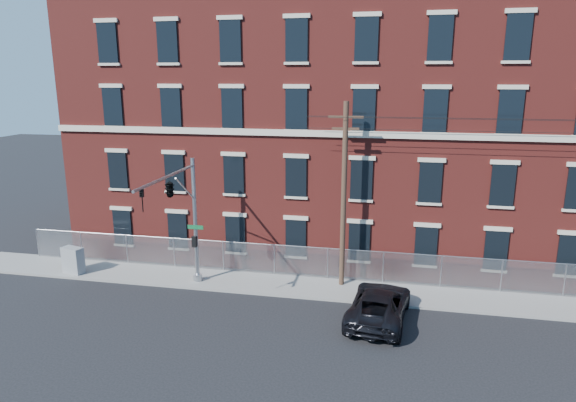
# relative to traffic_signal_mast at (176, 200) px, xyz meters

# --- Properties ---
(ground) EXTENTS (140.00, 140.00, 0.00)m
(ground) POSITION_rel_traffic_signal_mast_xyz_m (6.00, -2.18, -5.39)
(ground) COLOR black
(ground) RESTS_ON ground
(sidewalk) EXTENTS (65.00, 3.00, 0.12)m
(sidewalk) POSITION_rel_traffic_signal_mast_xyz_m (18.00, 2.82, -5.33)
(sidewalk) COLOR gray
(sidewalk) RESTS_ON ground
(mill_building) EXTENTS (55.30, 14.32, 16.30)m
(mill_building) POSITION_rel_traffic_signal_mast_xyz_m (18.00, 11.75, 2.76)
(mill_building) COLOR maroon
(mill_building) RESTS_ON ground
(chain_link_fence) EXTENTS (59.06, 0.06, 1.85)m
(chain_link_fence) POSITION_rel_traffic_signal_mast_xyz_m (18.00, 4.12, -4.33)
(chain_link_fence) COLOR #A5A8AD
(chain_link_fence) RESTS_ON ground
(traffic_signal_mast) EXTENTS (0.90, 6.75, 7.00)m
(traffic_signal_mast) POSITION_rel_traffic_signal_mast_xyz_m (0.00, 0.00, 0.00)
(traffic_signal_mast) COLOR #9EA0A5
(traffic_signal_mast) RESTS_ON ground
(utility_pole_near) EXTENTS (1.80, 0.28, 10.00)m
(utility_pole_near) POSITION_rel_traffic_signal_mast_xyz_m (8.00, 3.42, -0.05)
(utility_pole_near) COLOR #483024
(utility_pole_near) RESTS_ON ground
(pickup_truck) EXTENTS (3.26, 5.87, 1.55)m
(pickup_truck) POSITION_rel_traffic_signal_mast_xyz_m (10.12, -0.18, -4.61)
(pickup_truck) COLOR black
(pickup_truck) RESTS_ON ground
(utility_cabinet) EXTENTS (1.35, 0.89, 1.55)m
(utility_cabinet) POSITION_rel_traffic_signal_mast_xyz_m (-7.58, 2.02, -4.49)
(utility_cabinet) COLOR gray
(utility_cabinet) RESTS_ON sidewalk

